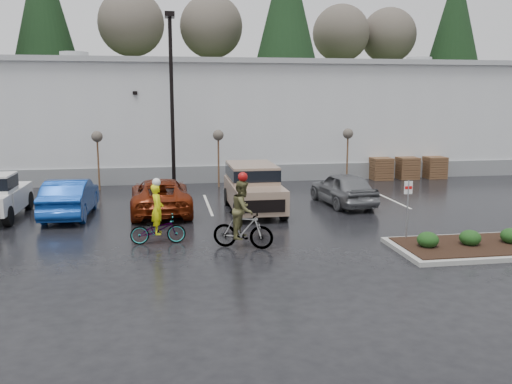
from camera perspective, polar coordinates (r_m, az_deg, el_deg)
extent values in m
plane|color=black|center=(18.25, 4.79, -6.01)|extent=(120.00, 120.00, 0.00)
cube|color=silver|center=(39.26, -3.08, 7.83)|extent=(60.00, 15.00, 7.00)
cube|color=slate|center=(32.06, -1.52, 1.94)|extent=(60.00, 0.12, 1.00)
cube|color=#999B9E|center=(39.28, -3.13, 13.01)|extent=(60.50, 15.50, 0.30)
cube|color=#233717|center=(62.17, -5.46, 8.18)|extent=(80.00, 25.00, 6.00)
cylinder|color=black|center=(28.99, -8.83, 8.90)|extent=(0.20, 0.20, 9.00)
cube|color=black|center=(29.27, -9.08, 17.93)|extent=(0.50, 1.00, 0.25)
cylinder|color=#503220|center=(30.43, -16.25, 2.81)|extent=(0.10, 0.10, 2.80)
sphere|color=#474138|center=(30.28, -16.39, 5.62)|extent=(0.60, 0.60, 0.60)
cylinder|color=#503220|center=(30.34, -3.96, 3.17)|extent=(0.10, 0.10, 2.80)
sphere|color=#474138|center=(30.20, -4.00, 6.00)|extent=(0.60, 0.60, 0.60)
cylinder|color=#503220|center=(31.93, 9.58, 3.40)|extent=(0.10, 0.10, 2.80)
sphere|color=#474138|center=(31.80, 9.66, 6.08)|extent=(0.60, 0.60, 0.60)
cube|color=#503220|center=(33.83, 13.01, 2.41)|extent=(1.20, 1.20, 1.35)
cube|color=#503220|center=(34.51, 15.62, 2.45)|extent=(1.20, 1.20, 1.35)
cube|color=#503220|center=(35.31, 18.27, 2.48)|extent=(1.20, 1.20, 1.35)
cube|color=gray|center=(20.23, 25.21, -5.13)|extent=(8.00, 3.00, 0.15)
cube|color=black|center=(20.21, 25.23, -4.87)|extent=(7.60, 2.60, 0.04)
ellipsoid|color=black|center=(18.63, 17.64, -4.82)|extent=(0.70, 0.70, 0.52)
ellipsoid|color=black|center=(19.35, 21.61, -4.51)|extent=(0.70, 0.70, 0.52)
ellipsoid|color=black|center=(20.15, 25.28, -4.21)|extent=(0.70, 0.70, 0.52)
cylinder|color=gray|center=(19.43, 15.63, -2.02)|extent=(0.05, 0.05, 2.20)
cube|color=white|center=(19.28, 15.75, 0.45)|extent=(0.30, 0.02, 0.45)
cube|color=red|center=(19.27, 15.76, 0.45)|extent=(0.26, 0.02, 0.10)
imported|color=navy|center=(24.25, -18.98, -0.54)|extent=(1.82, 4.93, 1.61)
imported|color=#681E09|center=(24.02, -10.02, -0.37)|extent=(2.69, 5.50, 1.50)
imported|color=slate|center=(25.65, 9.13, 0.38)|extent=(2.32, 4.73, 1.55)
imported|color=#3F3F44|center=(19.05, -10.28, -3.91)|extent=(1.91, 0.70, 0.99)
imported|color=#E5E70C|center=(18.89, -10.35, -1.78)|extent=(0.43, 0.64, 1.74)
sphere|color=silver|center=(18.72, -10.44, 1.01)|extent=(0.29, 0.29, 0.29)
imported|color=#3F3F44|center=(18.17, -1.38, -4.03)|extent=(2.06, 1.28, 1.24)
imported|color=#4D4B29|center=(18.01, -1.39, -1.85)|extent=(0.84, 1.08, 1.96)
sphere|color=#990C0C|center=(17.81, -1.41, 1.60)|extent=(0.32, 0.32, 0.32)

